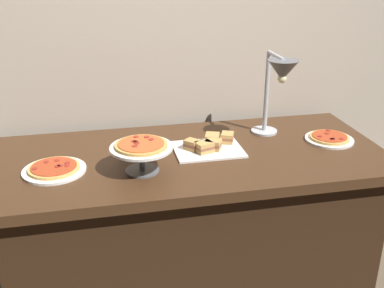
{
  "coord_description": "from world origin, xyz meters",
  "views": [
    {
      "loc": [
        -0.43,
        -2.02,
        1.68
      ],
      "look_at": [
        0.0,
        0.0,
        0.81
      ],
      "focal_mm": 43.38,
      "sensor_mm": 36.0,
      "label": 1
    }
  ],
  "objects_px": {
    "pizza_plate_front": "(54,169)",
    "sandwich_platter": "(209,145)",
    "heat_lamp": "(279,78)",
    "pizza_plate_raised_stand": "(141,149)",
    "sauce_cup_near": "(156,143)",
    "pizza_plate_center": "(329,138)",
    "sauce_cup_far": "(124,148)"
  },
  "relations": [
    {
      "from": "pizza_plate_front",
      "to": "sandwich_platter",
      "type": "xyz_separation_m",
      "value": [
        0.74,
        0.1,
        0.01
      ]
    },
    {
      "from": "heat_lamp",
      "to": "pizza_plate_front",
      "type": "distance_m",
      "value": 1.14
    },
    {
      "from": "pizza_plate_raised_stand",
      "to": "sandwich_platter",
      "type": "distance_m",
      "value": 0.4
    },
    {
      "from": "heat_lamp",
      "to": "sauce_cup_near",
      "type": "distance_m",
      "value": 0.69
    },
    {
      "from": "pizza_plate_center",
      "to": "sandwich_platter",
      "type": "distance_m",
      "value": 0.64
    },
    {
      "from": "sandwich_platter",
      "to": "sauce_cup_far",
      "type": "bearing_deg",
      "value": 172.38
    },
    {
      "from": "pizza_plate_center",
      "to": "pizza_plate_raised_stand",
      "type": "bearing_deg",
      "value": -170.88
    },
    {
      "from": "heat_lamp",
      "to": "sandwich_platter",
      "type": "height_order",
      "value": "heat_lamp"
    },
    {
      "from": "heat_lamp",
      "to": "pizza_plate_raised_stand",
      "type": "height_order",
      "value": "heat_lamp"
    },
    {
      "from": "pizza_plate_front",
      "to": "sauce_cup_far",
      "type": "height_order",
      "value": "sauce_cup_far"
    },
    {
      "from": "sandwich_platter",
      "to": "sauce_cup_near",
      "type": "height_order",
      "value": "sandwich_platter"
    },
    {
      "from": "pizza_plate_raised_stand",
      "to": "pizza_plate_front",
      "type": "bearing_deg",
      "value": 168.6
    },
    {
      "from": "heat_lamp",
      "to": "sauce_cup_near",
      "type": "bearing_deg",
      "value": 172.34
    },
    {
      "from": "pizza_plate_raised_stand",
      "to": "sandwich_platter",
      "type": "xyz_separation_m",
      "value": [
        0.35,
        0.18,
        -0.09
      ]
    },
    {
      "from": "heat_lamp",
      "to": "pizza_plate_front",
      "type": "xyz_separation_m",
      "value": [
        -1.09,
        -0.11,
        -0.33
      ]
    },
    {
      "from": "sauce_cup_near",
      "to": "sandwich_platter",
      "type": "bearing_deg",
      "value": -20.88
    },
    {
      "from": "heat_lamp",
      "to": "pizza_plate_center",
      "type": "distance_m",
      "value": 0.44
    },
    {
      "from": "pizza_plate_center",
      "to": "pizza_plate_raised_stand",
      "type": "relative_size",
      "value": 0.89
    },
    {
      "from": "pizza_plate_raised_stand",
      "to": "sauce_cup_near",
      "type": "xyz_separation_m",
      "value": [
        0.1,
        0.27,
        -0.09
      ]
    },
    {
      "from": "heat_lamp",
      "to": "sauce_cup_far",
      "type": "distance_m",
      "value": 0.83
    },
    {
      "from": "pizza_plate_front",
      "to": "pizza_plate_raised_stand",
      "type": "distance_m",
      "value": 0.4
    },
    {
      "from": "pizza_plate_front",
      "to": "sauce_cup_far",
      "type": "distance_m",
      "value": 0.36
    },
    {
      "from": "pizza_plate_center",
      "to": "sauce_cup_far",
      "type": "bearing_deg",
      "value": 176.11
    },
    {
      "from": "heat_lamp",
      "to": "pizza_plate_center",
      "type": "relative_size",
      "value": 1.79
    },
    {
      "from": "sauce_cup_near",
      "to": "heat_lamp",
      "type": "bearing_deg",
      "value": -7.66
    },
    {
      "from": "pizza_plate_front",
      "to": "pizza_plate_raised_stand",
      "type": "xyz_separation_m",
      "value": [
        0.39,
        -0.08,
        0.1
      ]
    },
    {
      "from": "pizza_plate_front",
      "to": "pizza_plate_center",
      "type": "relative_size",
      "value": 1.13
    },
    {
      "from": "pizza_plate_front",
      "to": "sauce_cup_near",
      "type": "height_order",
      "value": "same"
    },
    {
      "from": "pizza_plate_raised_stand",
      "to": "sauce_cup_near",
      "type": "height_order",
      "value": "pizza_plate_raised_stand"
    },
    {
      "from": "heat_lamp",
      "to": "sandwich_platter",
      "type": "bearing_deg",
      "value": -177.49
    },
    {
      "from": "pizza_plate_front",
      "to": "sandwich_platter",
      "type": "relative_size",
      "value": 0.85
    },
    {
      "from": "heat_lamp",
      "to": "sauce_cup_far",
      "type": "relative_size",
      "value": 6.64
    }
  ]
}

